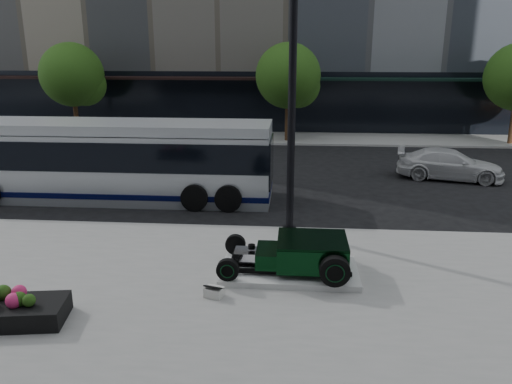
# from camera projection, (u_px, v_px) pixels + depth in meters

# --- Properties ---
(ground) EXTENTS (120.00, 120.00, 0.00)m
(ground) POSITION_uv_depth(u_px,v_px,m) (252.00, 210.00, 17.78)
(ground) COLOR black
(ground) RESTS_ON ground
(sidewalk_far) EXTENTS (70.00, 4.00, 0.12)m
(sidewalk_far) POSITION_uv_depth(u_px,v_px,m) (271.00, 138.00, 31.14)
(sidewalk_far) COLOR gray
(sidewalk_far) RESTS_ON ground
(street_trees) EXTENTS (29.80, 3.80, 5.70)m
(street_trees) POSITION_uv_depth(u_px,v_px,m) (291.00, 78.00, 29.12)
(street_trees) COLOR black
(street_trees) RESTS_ON sidewalk_far
(display_plinth) EXTENTS (3.40, 1.80, 0.15)m
(display_plinth) POSITION_uv_depth(u_px,v_px,m) (289.00, 271.00, 12.50)
(display_plinth) COLOR silver
(display_plinth) RESTS_ON sidewalk_near
(hot_rod) EXTENTS (3.22, 2.00, 0.81)m
(hot_rod) POSITION_uv_depth(u_px,v_px,m) (303.00, 253.00, 12.34)
(hot_rod) COLOR black
(hot_rod) RESTS_ON display_plinth
(info_plaque) EXTENTS (0.47, 0.40, 0.31)m
(info_plaque) POSITION_uv_depth(u_px,v_px,m) (214.00, 291.00, 11.35)
(info_plaque) COLOR silver
(info_plaque) RESTS_ON sidewalk_near
(lamppost) EXTENTS (0.41, 0.41, 7.46)m
(lamppost) POSITION_uv_depth(u_px,v_px,m) (292.00, 120.00, 14.31)
(lamppost) COLOR black
(lamppost) RESTS_ON sidewalk_near
(flower_planter) EXTENTS (2.23, 1.35, 0.68)m
(flower_planter) POSITION_uv_depth(u_px,v_px,m) (13.00, 311.00, 10.29)
(flower_planter) COLOR black
(flower_planter) RESTS_ON sidewalk_near
(transit_bus) EXTENTS (12.12, 2.88, 2.92)m
(transit_bus) POSITION_uv_depth(u_px,v_px,m) (112.00, 160.00, 18.74)
(transit_bus) COLOR #B6BBC1
(transit_bus) RESTS_ON ground
(white_sedan) EXTENTS (4.72, 2.69, 1.29)m
(white_sedan) POSITION_uv_depth(u_px,v_px,m) (450.00, 164.00, 21.69)
(white_sedan) COLOR silver
(white_sedan) RESTS_ON ground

